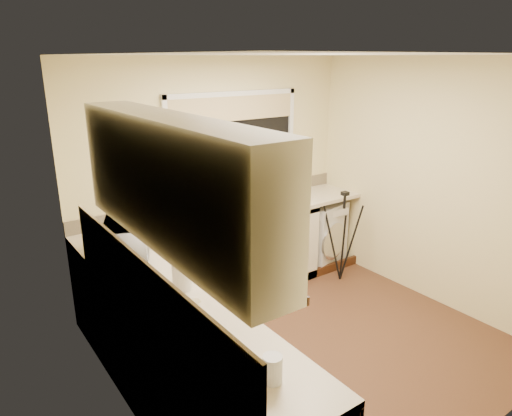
# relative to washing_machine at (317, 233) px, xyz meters

# --- Properties ---
(floor) EXTENTS (3.20, 3.20, 0.00)m
(floor) POSITION_rel_washing_machine_xyz_m (-1.24, -1.23, -0.39)
(floor) COLOR #4F321F
(floor) RESTS_ON ground
(ceiling) EXTENTS (3.20, 3.20, 0.00)m
(ceiling) POSITION_rel_washing_machine_xyz_m (-1.24, -1.23, 2.06)
(ceiling) COLOR white
(ceiling) RESTS_ON ground
(wall_back) EXTENTS (3.20, 0.00, 3.20)m
(wall_back) POSITION_rel_washing_machine_xyz_m (-1.24, 0.27, 0.84)
(wall_back) COLOR beige
(wall_back) RESTS_ON ground
(wall_front) EXTENTS (3.20, 0.00, 3.20)m
(wall_front) POSITION_rel_washing_machine_xyz_m (-1.24, -2.73, 0.84)
(wall_front) COLOR beige
(wall_front) RESTS_ON ground
(wall_left) EXTENTS (0.00, 3.00, 3.00)m
(wall_left) POSITION_rel_washing_machine_xyz_m (-2.84, -1.23, 0.84)
(wall_left) COLOR beige
(wall_left) RESTS_ON ground
(wall_right) EXTENTS (0.00, 3.00, 3.00)m
(wall_right) POSITION_rel_washing_machine_xyz_m (0.36, -1.23, 0.84)
(wall_right) COLOR beige
(wall_right) RESTS_ON ground
(base_cabinet_back) EXTENTS (2.55, 0.60, 0.86)m
(base_cabinet_back) POSITION_rel_washing_machine_xyz_m (-1.56, -0.03, 0.04)
(base_cabinet_back) COLOR silver
(base_cabinet_back) RESTS_ON floor
(base_cabinet_left) EXTENTS (0.54, 2.40, 0.86)m
(base_cabinet_left) POSITION_rel_washing_machine_xyz_m (-2.54, -1.53, 0.04)
(base_cabinet_left) COLOR silver
(base_cabinet_left) RESTS_ON floor
(worktop_back) EXTENTS (3.20, 0.60, 0.04)m
(worktop_back) POSITION_rel_washing_machine_xyz_m (-1.24, -0.03, 0.49)
(worktop_back) COLOR beige
(worktop_back) RESTS_ON base_cabinet_back
(worktop_left) EXTENTS (0.60, 2.40, 0.04)m
(worktop_left) POSITION_rel_washing_machine_xyz_m (-2.54, -1.53, 0.49)
(worktop_left) COLOR beige
(worktop_left) RESTS_ON base_cabinet_left
(upper_cabinet) EXTENTS (0.28, 1.90, 0.70)m
(upper_cabinet) POSITION_rel_washing_machine_xyz_m (-2.68, -1.68, 1.41)
(upper_cabinet) COLOR silver
(upper_cabinet) RESTS_ON wall_left
(splashback_left) EXTENTS (0.02, 2.40, 0.45)m
(splashback_left) POSITION_rel_washing_machine_xyz_m (-2.83, -1.53, 0.74)
(splashback_left) COLOR beige
(splashback_left) RESTS_ON wall_left
(splashback_back) EXTENTS (3.20, 0.02, 0.14)m
(splashback_back) POSITION_rel_washing_machine_xyz_m (-1.24, 0.26, 0.58)
(splashback_back) COLOR beige
(splashback_back) RESTS_ON wall_back
(window_glass) EXTENTS (1.50, 0.02, 1.00)m
(window_glass) POSITION_rel_washing_machine_xyz_m (-1.04, 0.26, 1.16)
(window_glass) COLOR black
(window_glass) RESTS_ON wall_back
(window_blind) EXTENTS (1.50, 0.02, 0.25)m
(window_blind) POSITION_rel_washing_machine_xyz_m (-1.04, 0.23, 1.54)
(window_blind) COLOR tan
(window_blind) RESTS_ON wall_back
(windowsill) EXTENTS (1.60, 0.14, 0.03)m
(windowsill) POSITION_rel_washing_machine_xyz_m (-1.04, 0.20, 0.65)
(windowsill) COLOR white
(windowsill) RESTS_ON wall_back
(sink) EXTENTS (0.82, 0.46, 0.03)m
(sink) POSITION_rel_washing_machine_xyz_m (-1.04, -0.03, 0.53)
(sink) COLOR tan
(sink) RESTS_ON worktop_back
(faucet) EXTENTS (0.03, 0.03, 0.24)m
(faucet) POSITION_rel_washing_machine_xyz_m (-1.04, 0.15, 0.63)
(faucet) COLOR silver
(faucet) RESTS_ON worktop_back
(washing_machine) EXTENTS (0.65, 0.64, 0.77)m
(washing_machine) POSITION_rel_washing_machine_xyz_m (0.00, 0.00, 0.00)
(washing_machine) COLOR silver
(washing_machine) RESTS_ON floor
(laptop) EXTENTS (0.38, 0.33, 0.26)m
(laptop) POSITION_rel_washing_machine_xyz_m (-1.60, -0.01, 0.58)
(laptop) COLOR #A9A9B1
(laptop) RESTS_ON worktop_back
(kettle) EXTENTS (0.14, 0.14, 0.18)m
(kettle) POSITION_rel_washing_machine_xyz_m (-2.43, -1.23, 0.60)
(kettle) COLOR silver
(kettle) RESTS_ON worktop_left
(dish_rack) EXTENTS (0.47, 0.38, 0.06)m
(dish_rack) POSITION_rel_washing_machine_xyz_m (-0.53, -0.04, 0.54)
(dish_rack) COLOR white
(dish_rack) RESTS_ON worktop_back
(tripod) EXTENTS (0.60, 0.60, 1.05)m
(tripod) POSITION_rel_washing_machine_xyz_m (-0.10, -0.51, 0.14)
(tripod) COLOR black
(tripod) RESTS_ON floor
(glass_jug) EXTENTS (0.10, 0.10, 0.15)m
(glass_jug) POSITION_rel_washing_machine_xyz_m (-2.51, -2.37, 0.59)
(glass_jug) COLOR silver
(glass_jug) RESTS_ON worktop_left
(steel_jar) EXTENTS (0.08, 0.08, 0.11)m
(steel_jar) POSITION_rel_washing_machine_xyz_m (-2.54, -1.62, 0.57)
(steel_jar) COLOR white
(steel_jar) RESTS_ON worktop_left
(microwave) EXTENTS (0.51, 0.60, 0.28)m
(microwave) POSITION_rel_washing_machine_xyz_m (-2.52, -0.45, 0.65)
(microwave) COLOR white
(microwave) RESTS_ON worktop_left
(plant_a) EXTENTS (0.13, 0.10, 0.22)m
(plant_a) POSITION_rel_washing_machine_xyz_m (-1.60, 0.18, 0.77)
(plant_a) COLOR #999999
(plant_a) RESTS_ON windowsill
(plant_b) EXTENTS (0.14, 0.13, 0.22)m
(plant_b) POSITION_rel_washing_machine_xyz_m (-1.36, 0.17, 0.77)
(plant_b) COLOR #999999
(plant_b) RESTS_ON windowsill
(plant_c) EXTENTS (0.16, 0.16, 0.25)m
(plant_c) POSITION_rel_washing_machine_xyz_m (-1.07, 0.19, 0.79)
(plant_c) COLOR #999999
(plant_c) RESTS_ON windowsill
(plant_d) EXTENTS (0.24, 0.22, 0.22)m
(plant_d) POSITION_rel_washing_machine_xyz_m (-0.77, 0.19, 0.77)
(plant_d) COLOR #999999
(plant_d) RESTS_ON windowsill
(soap_bottle_green) EXTENTS (0.11, 0.11, 0.23)m
(soap_bottle_green) POSITION_rel_washing_machine_xyz_m (-0.49, 0.17, 0.78)
(soap_bottle_green) COLOR green
(soap_bottle_green) RESTS_ON windowsill
(soap_bottle_clear) EXTENTS (0.11, 0.11, 0.22)m
(soap_bottle_clear) POSITION_rel_washing_machine_xyz_m (-0.28, 0.18, 0.77)
(soap_bottle_clear) COLOR #999999
(soap_bottle_clear) RESTS_ON windowsill
(cup_back) EXTENTS (0.14, 0.14, 0.10)m
(cup_back) POSITION_rel_washing_machine_xyz_m (-0.23, 0.07, 0.56)
(cup_back) COLOR beige
(cup_back) RESTS_ON worktop_back
(cup_left) EXTENTS (0.11, 0.11, 0.09)m
(cup_left) POSITION_rel_washing_machine_xyz_m (-2.59, -1.95, 0.56)
(cup_left) COLOR beige
(cup_left) RESTS_ON worktop_left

